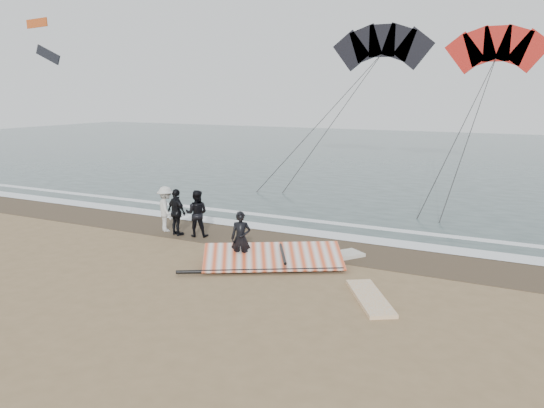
{
  "coord_description": "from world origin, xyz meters",
  "views": [
    {
      "loc": [
        7.24,
        -11.0,
        4.88
      ],
      "look_at": [
        0.19,
        3.0,
        1.6
      ],
      "focal_mm": 35.0,
      "sensor_mm": 36.0,
      "label": 1
    }
  ],
  "objects_px": {
    "man_main": "(241,238)",
    "board_white": "(370,298)",
    "board_cream": "(323,258)",
    "sail_rig": "(273,258)"
  },
  "relations": [
    {
      "from": "man_main",
      "to": "board_white",
      "type": "distance_m",
      "value": 4.3
    },
    {
      "from": "board_cream",
      "to": "sail_rig",
      "type": "bearing_deg",
      "value": -102.14
    },
    {
      "from": "board_cream",
      "to": "sail_rig",
      "type": "xyz_separation_m",
      "value": [
        -1.13,
        -1.03,
        0.14
      ]
    },
    {
      "from": "man_main",
      "to": "sail_rig",
      "type": "distance_m",
      "value": 1.11
    },
    {
      "from": "board_cream",
      "to": "sail_rig",
      "type": "relative_size",
      "value": 0.63
    },
    {
      "from": "board_white",
      "to": "board_cream",
      "type": "relative_size",
      "value": 0.88
    },
    {
      "from": "board_white",
      "to": "sail_rig",
      "type": "bearing_deg",
      "value": 126.1
    },
    {
      "from": "man_main",
      "to": "board_cream",
      "type": "relative_size",
      "value": 0.59
    },
    {
      "from": "board_white",
      "to": "sail_rig",
      "type": "relative_size",
      "value": 0.55
    },
    {
      "from": "man_main",
      "to": "board_cream",
      "type": "xyz_separation_m",
      "value": [
        1.99,
        1.43,
        -0.73
      ]
    }
  ]
}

